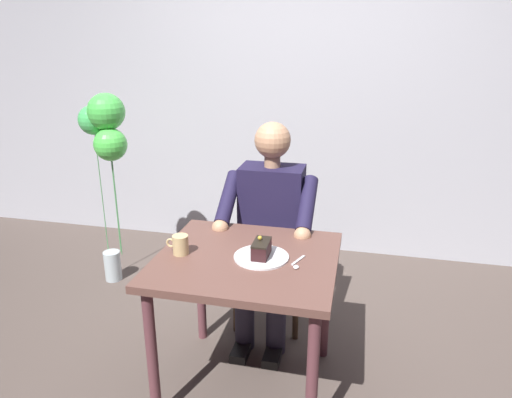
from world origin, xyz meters
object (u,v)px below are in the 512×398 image
object	(u,v)px
coffee_cup	(180,244)
balloon_display	(105,138)
dining_table	(247,276)
cake_slice	(261,249)
chair	(274,244)
seated_person	(269,229)
dessert_spoon	(297,264)

from	to	relation	value
coffee_cup	balloon_display	world-z (taller)	balloon_display
dining_table	cake_slice	xyz separation A→B (m)	(-0.07, 0.00, 0.15)
dining_table	balloon_display	world-z (taller)	balloon_display
chair	seated_person	bearing A→B (deg)	90.00
dining_table	cake_slice	bearing A→B (deg)	176.79
balloon_display	cake_slice	bearing A→B (deg)	145.93
dining_table	dessert_spoon	distance (m)	0.26
cake_slice	coffee_cup	world-z (taller)	cake_slice
dining_table	seated_person	distance (m)	0.52
seated_person	balloon_display	xyz separation A→B (m)	(1.18, -0.33, 0.41)
cake_slice	coffee_cup	xyz separation A→B (m)	(0.38, 0.04, 0.00)
seated_person	balloon_display	bearing A→B (deg)	-15.37
cake_slice	dessert_spoon	bearing A→B (deg)	171.52
coffee_cup	balloon_display	size ratio (longest dim) A/B	0.08
chair	coffee_cup	world-z (taller)	chair
balloon_display	seated_person	bearing A→B (deg)	164.63
seated_person	dining_table	bearing A→B (deg)	90.00
cake_slice	balloon_display	size ratio (longest dim) A/B	0.10
seated_person	dessert_spoon	bearing A→B (deg)	113.65
chair	balloon_display	distance (m)	1.32
chair	coffee_cup	size ratio (longest dim) A/B	8.04
chair	coffee_cup	distance (m)	0.84
cake_slice	dessert_spoon	distance (m)	0.18
balloon_display	dining_table	bearing A→B (deg)	144.52
chair	cake_slice	xyz separation A→B (m)	(-0.07, 0.69, 0.29)
chair	dessert_spoon	distance (m)	0.79
seated_person	chair	bearing A→B (deg)	-90.00
dining_table	seated_person	world-z (taller)	seated_person
coffee_cup	dessert_spoon	bearing A→B (deg)	-178.56
chair	dining_table	bearing A→B (deg)	90.00
dining_table	balloon_display	distance (m)	1.52
chair	balloon_display	size ratio (longest dim) A/B	0.65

